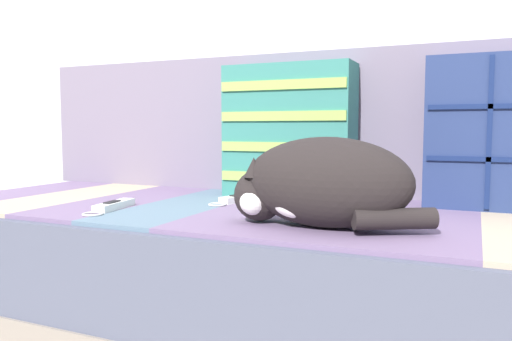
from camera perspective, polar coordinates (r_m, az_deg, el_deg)
The scene contains 6 objects.
couch at distance 1.37m, azimuth 1.14°, elevation -12.27°, with size 1.99×0.81×0.39m.
sofa_backrest at distance 1.62m, azimuth 5.78°, elevation 5.34°, with size 1.95×0.14×0.44m.
throw_pillow_striped at distance 1.49m, azimuth 3.79°, elevation 4.48°, with size 0.38×0.14×0.39m.
sleeping_cat at distance 1.04m, azimuth 7.05°, elevation -1.64°, with size 0.43×0.17×0.19m.
game_remote_near at distance 1.32m, azimuth -16.05°, elevation -3.91°, with size 0.07×0.20×0.02m.
game_remote_far at distance 1.39m, azimuth -2.00°, elevation -3.26°, with size 0.09×0.19×0.02m.
Camera 1 is at (0.50, -1.06, 0.59)m, focal length 35.00 mm.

